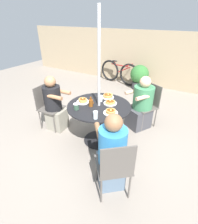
{
  "coord_description": "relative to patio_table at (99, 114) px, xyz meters",
  "views": [
    {
      "loc": [
        1.34,
        -2.24,
        2.06
      ],
      "look_at": [
        0.0,
        0.0,
        0.6
      ],
      "focal_mm": 28.0,
      "sensor_mm": 36.0,
      "label": 1
    }
  ],
  "objects": [
    {
      "name": "ground_plane",
      "position": [
        0.0,
        0.0,
        -0.56
      ],
      "size": [
        12.0,
        12.0,
        0.0
      ],
      "primitive_type": "plane",
      "color": "gray"
    },
    {
      "name": "back_fence",
      "position": [
        0.0,
        3.38,
        0.27
      ],
      "size": [
        10.0,
        0.06,
        1.67
      ],
      "primitive_type": "cube",
      "color": "tan",
      "rests_on": "ground"
    },
    {
      "name": "patio_table",
      "position": [
        0.0,
        0.0,
        0.0
      ],
      "size": [
        1.07,
        1.07,
        0.73
      ],
      "color": "black",
      "rests_on": "ground"
    },
    {
      "name": "umbrella_pole",
      "position": [
        0.0,
        0.0,
        0.53
      ],
      "size": [
        0.04,
        0.04,
        2.19
      ],
      "primitive_type": "cylinder",
      "color": "#ADADB2",
      "rests_on": "ground"
    },
    {
      "name": "patio_chair_north",
      "position": [
        0.56,
        0.99,
        -0.06
      ],
      "size": [
        0.57,
        0.57,
        0.88
      ],
      "rotation": [
        0.0,
        0.0,
        -3.66
      ],
      "color": "#514C47",
      "rests_on": "ground"
    },
    {
      "name": "diner_north",
      "position": [
        0.48,
        0.84,
        -0.09
      ],
      "size": [
        0.56,
        0.6,
        1.07
      ],
      "rotation": [
        0.0,
        0.0,
        -3.66
      ],
      "color": "#3D3D42",
      "rests_on": "ground"
    },
    {
      "name": "patio_chair_east",
      "position": [
        -1.14,
        -0.1,
        -0.06
      ],
      "size": [
        0.45,
        0.45,
        0.88
      ],
      "rotation": [
        0.0,
        0.0,
        -1.48
      ],
      "color": "#514C47",
      "rests_on": "ground"
    },
    {
      "name": "diner_east",
      "position": [
        -0.97,
        -0.08,
        -0.06
      ],
      "size": [
        0.51,
        0.36,
        1.1
      ],
      "rotation": [
        0.0,
        0.0,
        -1.48
      ],
      "color": "gray",
      "rests_on": "ground"
    },
    {
      "name": "patio_chair_south",
      "position": [
        0.74,
        -0.87,
        -0.06
      ],
      "size": [
        0.59,
        0.59,
        0.88
      ],
      "rotation": [
        0.0,
        0.0,
        0.7
      ],
      "color": "#514C47",
      "rests_on": "ground"
    },
    {
      "name": "diner_south",
      "position": [
        0.63,
        -0.74,
        -0.05
      ],
      "size": [
        0.56,
        0.58,
        1.12
      ],
      "rotation": [
        0.0,
        0.0,
        0.7
      ],
      "color": "slate",
      "rests_on": "ground"
    },
    {
      "name": "pancake_plate_a",
      "position": [
        0.13,
        0.15,
        0.19
      ],
      "size": [
        0.23,
        0.23,
        0.06
      ],
      "color": "silver",
      "rests_on": "patio_table"
    },
    {
      "name": "pancake_plate_b",
      "position": [
        -0.02,
        0.36,
        0.19
      ],
      "size": [
        0.23,
        0.23,
        0.07
      ],
      "color": "silver",
      "rests_on": "patio_table"
    },
    {
      "name": "pancake_plate_c",
      "position": [
        0.29,
        -0.14,
        0.19
      ],
      "size": [
        0.23,
        0.23,
        0.07
      ],
      "color": "silver",
      "rests_on": "patio_table"
    },
    {
      "name": "pancake_plate_d",
      "position": [
        -0.3,
        -0.04,
        0.19
      ],
      "size": [
        0.23,
        0.23,
        0.07
      ],
      "color": "silver",
      "rests_on": "patio_table"
    },
    {
      "name": "syrup_bottle",
      "position": [
        -0.1,
        -0.1,
        0.23
      ],
      "size": [
        0.1,
        0.07,
        0.17
      ],
      "color": "brown",
      "rests_on": "patio_table"
    },
    {
      "name": "coffee_cup",
      "position": [
        -0.24,
        -0.31,
        0.22
      ],
      "size": [
        0.09,
        0.09,
        0.1
      ],
      "color": "#33513D",
      "rests_on": "patio_table"
    },
    {
      "name": "drinking_glass_a",
      "position": [
        0.17,
        -0.39,
        0.23
      ],
      "size": [
        0.07,
        0.07,
        0.12
      ],
      "primitive_type": "cylinder",
      "color": "silver",
      "rests_on": "patio_table"
    },
    {
      "name": "drinking_glass_b",
      "position": [
        -0.06,
        0.15,
        0.22
      ],
      "size": [
        0.07,
        0.07,
        0.11
      ],
      "primitive_type": "cylinder",
      "color": "silver",
      "rests_on": "patio_table"
    },
    {
      "name": "bicycle",
      "position": [
        -1.03,
        3.06,
        -0.2
      ],
      "size": [
        1.5,
        0.44,
        0.74
      ],
      "rotation": [
        0.0,
        0.0,
        -0.16
      ],
      "color": "black",
      "rests_on": "ground"
    },
    {
      "name": "potted_shrub",
      "position": [
        -0.28,
        2.89,
        -0.16
      ],
      "size": [
        0.56,
        0.56,
        0.75
      ],
      "color": "#3D3D3F",
      "rests_on": "ground"
    }
  ]
}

